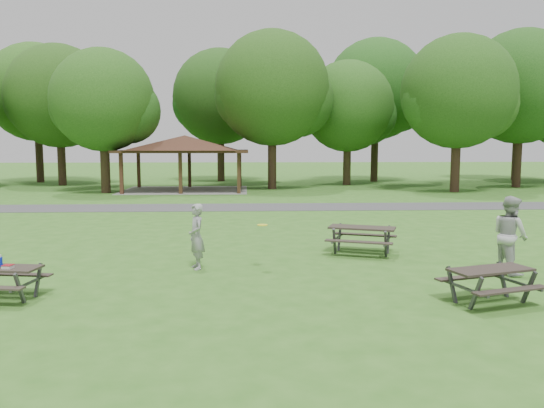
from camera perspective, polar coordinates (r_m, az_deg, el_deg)
The scene contains 18 objects.
ground at distance 12.88m, azimuth -3.64°, elevation -7.80°, with size 160.00×160.00×0.00m, color #32691E.
asphalt_path at distance 26.67m, azimuth -3.16°, elevation -0.34°, with size 120.00×3.20×0.02m, color #404143.
pavilion at distance 36.72m, azimuth -9.36°, elevation 6.22°, with size 8.60×7.01×3.76m.
tree_row_c at distance 43.97m, azimuth -21.81°, elevation 10.41°, with size 8.19×7.80×10.67m.
tree_row_d at distance 36.27m, azimuth -17.58°, elevation 10.29°, with size 6.93×6.60×9.27m.
tree_row_e at distance 37.72m, azimuth 0.17°, elevation 11.97°, with size 8.40×8.00×11.02m.
tree_row_f at distance 41.84m, azimuth 8.27°, elevation 10.07°, with size 7.35×7.00×9.55m.
tree_row_g at distance 37.32m, azimuth 19.50°, elevation 10.96°, with size 7.77×7.40×10.25m.
tree_row_h at distance 43.06m, azimuth 25.30°, elevation 11.00°, with size 8.61×8.20×11.37m.
tree_deep_a at distance 48.31m, azimuth -23.88°, elevation 10.63°, with size 8.40×8.00×11.38m.
tree_deep_b at distance 45.70m, azimuth -5.46°, elevation 11.11°, with size 8.40×8.00×11.13m.
tree_deep_c at distance 46.01m, azimuth 11.23°, elevation 11.68°, with size 8.82×8.40×11.90m.
tree_deep_d at distance 51.97m, azimuth 25.07°, elevation 10.13°, with size 8.40×8.00×11.27m.
picnic_table_middle at distance 15.58m, azimuth 9.64°, elevation -3.12°, with size 2.29×2.07×0.82m.
picnic_table_far at distance 11.53m, azimuth 22.44°, elevation -7.24°, with size 1.99×1.77×0.73m.
frisbee_in_flight at distance 13.32m, azimuth -1.04°, elevation -2.27°, with size 0.28×0.28×0.02m.
frisbee_thrower at distance 13.61m, azimuth -8.13°, elevation -3.48°, with size 0.61×0.40×1.67m, color gray.
frisbee_catcher at distance 14.21m, azimuth 24.24°, elevation -3.05°, with size 0.93×0.73×1.92m, color #B0B0B3.
Camera 1 is at (0.22, -12.48, 3.17)m, focal length 35.00 mm.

